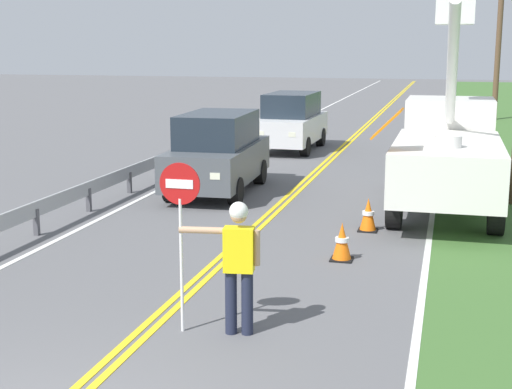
# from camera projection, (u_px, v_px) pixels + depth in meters

# --- Properties ---
(centerline_yellow_left) EXTENTS (0.11, 110.00, 0.01)m
(centerline_yellow_left) POSITION_uv_depth(u_px,v_px,m) (332.00, 155.00, 26.20)
(centerline_yellow_left) COLOR yellow
(centerline_yellow_left) RESTS_ON ground
(centerline_yellow_right) EXTENTS (0.11, 110.00, 0.01)m
(centerline_yellow_right) POSITION_uv_depth(u_px,v_px,m) (337.00, 155.00, 26.16)
(centerline_yellow_right) COLOR yellow
(centerline_yellow_right) RESTS_ON ground
(edge_line_right) EXTENTS (0.12, 110.00, 0.01)m
(edge_line_right) POSITION_uv_depth(u_px,v_px,m) (440.00, 159.00, 25.28)
(edge_line_right) COLOR silver
(edge_line_right) RESTS_ON ground
(edge_line_left) EXTENTS (0.12, 110.00, 0.01)m
(edge_line_left) POSITION_uv_depth(u_px,v_px,m) (237.00, 151.00, 27.08)
(edge_line_left) COLOR silver
(edge_line_left) RESTS_ON ground
(flagger_worker) EXTENTS (1.08, 0.30, 1.83)m
(flagger_worker) POSITION_uv_depth(u_px,v_px,m) (238.00, 259.00, 9.83)
(flagger_worker) COLOR #1E2338
(flagger_worker) RESTS_ON ground
(stop_sign_paddle) EXTENTS (0.56, 0.04, 2.33)m
(stop_sign_paddle) POSITION_uv_depth(u_px,v_px,m) (180.00, 209.00, 9.79)
(stop_sign_paddle) COLOR silver
(stop_sign_paddle) RESTS_ON ground
(utility_bucket_truck) EXTENTS (2.68, 6.81, 5.11)m
(utility_bucket_truck) POSITION_uv_depth(u_px,v_px,m) (448.00, 149.00, 17.67)
(utility_bucket_truck) COLOR white
(utility_bucket_truck) RESTS_ON ground
(oncoming_suv_nearest) EXTENTS (2.07, 4.67, 2.10)m
(oncoming_suv_nearest) POSITION_uv_depth(u_px,v_px,m) (218.00, 153.00, 19.40)
(oncoming_suv_nearest) COLOR #4C5156
(oncoming_suv_nearest) RESTS_ON ground
(oncoming_suv_second) EXTENTS (1.99, 4.64, 2.10)m
(oncoming_suv_second) POSITION_uv_depth(u_px,v_px,m) (292.00, 121.00, 27.25)
(oncoming_suv_second) COLOR silver
(oncoming_suv_second) RESTS_ON ground
(utility_pole_mid) EXTENTS (1.80, 0.28, 7.93)m
(utility_pole_mid) POSITION_uv_depth(u_px,v_px,m) (499.00, 38.00, 37.64)
(utility_pole_mid) COLOR brown
(utility_pole_mid) RESTS_ON ground
(traffic_cone_lead) EXTENTS (0.40, 0.40, 0.70)m
(traffic_cone_lead) POSITION_uv_depth(u_px,v_px,m) (342.00, 242.00, 13.38)
(traffic_cone_lead) COLOR orange
(traffic_cone_lead) RESTS_ON ground
(traffic_cone_mid) EXTENTS (0.40, 0.40, 0.70)m
(traffic_cone_mid) POSITION_uv_depth(u_px,v_px,m) (368.00, 215.00, 15.49)
(traffic_cone_mid) COLOR orange
(traffic_cone_mid) RESTS_ON ground
(guardrail_left_shoulder) EXTENTS (0.10, 32.00, 0.71)m
(guardrail_left_shoulder) POSITION_uv_depth(u_px,v_px,m) (176.00, 155.00, 22.67)
(guardrail_left_shoulder) COLOR #9EA0A3
(guardrail_left_shoulder) RESTS_ON ground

